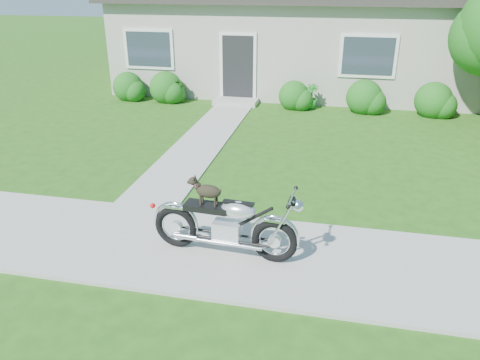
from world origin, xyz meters
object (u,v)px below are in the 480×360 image
Objects in this scene: house at (296,25)px; potted_plant_right at (311,97)px; motorcycle_with_dog at (226,223)px; potted_plant_left at (180,90)px.

house is 16.44× the size of potted_plant_right.
house is at bearing 95.40° from motorcycle_with_dog.
potted_plant_right is at bearing -75.25° from house.
house reaches higher than potted_plant_right.
house is 5.66× the size of motorcycle_with_dog.
potted_plant_right is (0.91, -3.44, -1.77)m from house.
potted_plant_right is 0.34× the size of motorcycle_with_dog.
house is 3.98m from potted_plant_right.
house reaches higher than motorcycle_with_dog.
house is at bearing 45.98° from potted_plant_left.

